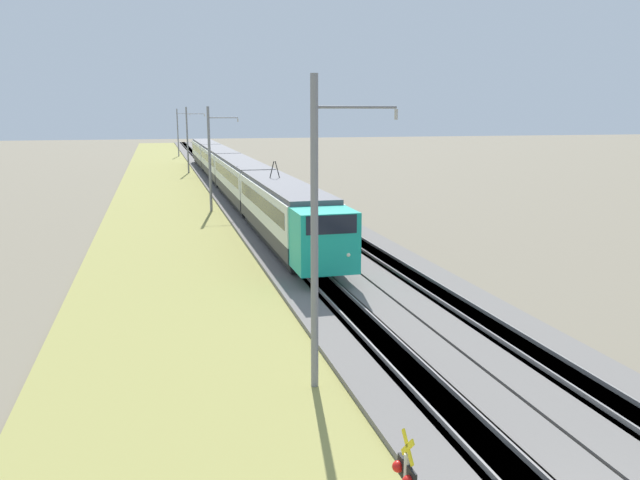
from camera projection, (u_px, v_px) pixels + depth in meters
The scene contains 10 objects.
ballast_main at pixel (238, 200), 58.42m from camera, with size 240.00×4.40×0.30m.
ballast_adjacent at pixel (286, 198), 59.54m from camera, with size 240.00×4.40×0.30m.
track_main at pixel (238, 200), 58.42m from camera, with size 240.00×1.57×0.45m.
track_adjacent at pixel (286, 198), 59.54m from camera, with size 240.00×1.57×0.45m.
grass_verge at pixel (177, 203), 57.04m from camera, with size 240.00×11.77×0.12m.
passenger_train at pixel (229, 169), 65.14m from camera, with size 78.92×2.91×5.14m.
catenary_mast_near at pixel (316, 234), 17.76m from camera, with size 0.22×2.56×9.19m.
catenary_mast_mid at pixel (210, 159), 51.08m from camera, with size 0.22×2.56×8.67m.
catenary_mast_far at pixel (188, 140), 84.32m from camera, with size 0.22×2.56×8.96m.
catenary_mast_distant at pixel (178, 132), 117.59m from camera, with size 0.22×2.56×8.97m.
Camera 1 is at (-8.04, 7.30, 8.13)m, focal length 35.00 mm.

